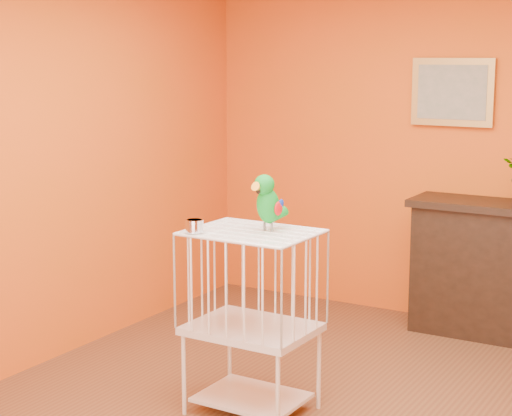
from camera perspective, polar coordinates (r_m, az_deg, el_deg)
The scene contains 6 objects.
room_shell at distance 4.49m, azimuth 4.19°, elevation 4.51°, with size 4.50×4.50×4.50m.
console_cabinet at distance 6.39m, azimuth 16.09°, elevation -4.04°, with size 1.33×0.48×0.99m.
framed_picture at distance 6.54m, azimuth 12.96°, elevation 7.53°, with size 0.62×0.04×0.50m.
birdcage at distance 4.87m, azimuth -0.28°, elevation -7.45°, with size 0.69×0.54×1.06m.
feed_cup at distance 4.71m, azimuth -4.12°, elevation -1.19°, with size 0.10×0.10×0.07m, color silver.
parrot at distance 4.74m, azimuth 0.81°, elevation 0.43°, with size 0.16×0.29×0.32m.
Camera 1 is at (1.98, -4.01, 2.03)m, focal length 60.00 mm.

